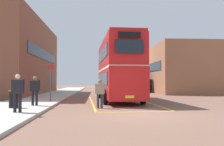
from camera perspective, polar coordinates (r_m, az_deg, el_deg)
ground_plane at (r=25.81m, az=0.81°, el=-5.30°), size 135.60×135.60×0.00m
sidewalk_left at (r=28.50m, az=-12.76°, el=-4.78°), size 4.00×57.60×0.14m
brick_building_left at (r=31.09m, az=-20.08°, el=3.17°), size 5.46×18.86×8.42m
depot_building_right at (r=35.87m, az=15.46°, el=0.70°), size 8.50×14.22×6.21m
double_decker_bus at (r=19.91m, az=1.28°, el=0.92°), size 3.17×10.62×4.75m
single_deck_bus at (r=37.57m, az=5.04°, el=-1.71°), size 2.97×8.62×3.02m
pedestrian_boarding at (r=14.36m, az=-2.78°, el=-4.27°), size 0.55×0.27×1.64m
pedestrian_waiting_near at (r=15.22m, az=-17.14°, el=-3.41°), size 0.56×0.32×1.69m
pedestrian_waiting_far at (r=12.13m, az=-20.65°, el=-3.68°), size 0.57×0.28×1.72m
litter_bin at (r=14.30m, az=-21.46°, el=-5.54°), size 0.50×0.50×0.92m
bus_stop_sign at (r=18.26m, az=-13.78°, el=-1.29°), size 0.44×0.09×2.61m
bay_marking_yellow at (r=18.03m, az=1.94°, el=-6.77°), size 4.80×12.72×0.01m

